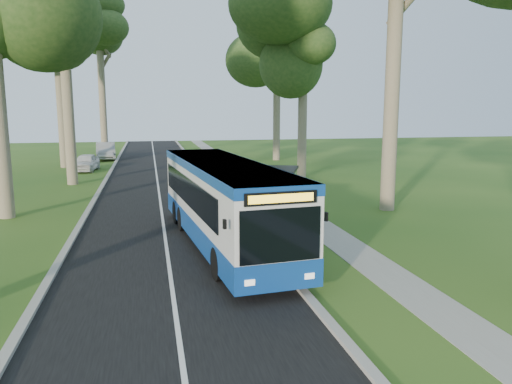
{
  "coord_description": "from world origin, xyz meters",
  "views": [
    {
      "loc": [
        -4.0,
        -16.42,
        5.05
      ],
      "look_at": [
        0.25,
        3.3,
        1.6
      ],
      "focal_mm": 35.0,
      "sensor_mm": 36.0,
      "label": 1
    }
  ],
  "objects_px": {
    "bus": "(224,203)",
    "bus_shelter": "(285,185)",
    "litter_bin": "(285,237)",
    "bus_stop_sign": "(309,216)",
    "car_white": "(86,162)",
    "car_silver": "(106,151)"
  },
  "relations": [
    {
      "from": "bus_stop_sign",
      "to": "bus_shelter",
      "type": "relative_size",
      "value": 0.85
    },
    {
      "from": "bus",
      "to": "bus_shelter",
      "type": "height_order",
      "value": "bus"
    },
    {
      "from": "bus_shelter",
      "to": "car_white",
      "type": "bearing_deg",
      "value": 139.9
    },
    {
      "from": "bus",
      "to": "bus_shelter",
      "type": "bearing_deg",
      "value": 41.57
    },
    {
      "from": "car_silver",
      "to": "litter_bin",
      "type": "bearing_deg",
      "value": -80.18
    },
    {
      "from": "litter_bin",
      "to": "car_silver",
      "type": "xyz_separation_m",
      "value": [
        -8.74,
        33.76,
        0.35
      ]
    },
    {
      "from": "bus_stop_sign",
      "to": "car_silver",
      "type": "xyz_separation_m",
      "value": [
        -9.04,
        35.51,
        -0.78
      ]
    },
    {
      "from": "bus_stop_sign",
      "to": "car_white",
      "type": "xyz_separation_m",
      "value": [
        -9.89,
        26.59,
        -0.92
      ]
    },
    {
      "from": "bus",
      "to": "bus_shelter",
      "type": "distance_m",
      "value": 4.85
    },
    {
      "from": "bus_stop_sign",
      "to": "car_white",
      "type": "relative_size",
      "value": 0.64
    },
    {
      "from": "bus",
      "to": "bus_shelter",
      "type": "xyz_separation_m",
      "value": [
        3.28,
        3.56,
        0.02
      ]
    },
    {
      "from": "bus_stop_sign",
      "to": "car_silver",
      "type": "distance_m",
      "value": 36.65
    },
    {
      "from": "car_white",
      "to": "bus",
      "type": "bearing_deg",
      "value": -66.09
    },
    {
      "from": "bus",
      "to": "car_white",
      "type": "distance_m",
      "value": 25.09
    },
    {
      "from": "car_white",
      "to": "car_silver",
      "type": "distance_m",
      "value": 8.96
    },
    {
      "from": "bus_shelter",
      "to": "car_silver",
      "type": "relative_size",
      "value": 0.61
    },
    {
      "from": "bus",
      "to": "car_silver",
      "type": "height_order",
      "value": "bus"
    },
    {
      "from": "bus_stop_sign",
      "to": "bus_shelter",
      "type": "distance_m",
      "value": 6.32
    },
    {
      "from": "bus_shelter",
      "to": "litter_bin",
      "type": "distance_m",
      "value": 4.8
    },
    {
      "from": "bus_stop_sign",
      "to": "litter_bin",
      "type": "relative_size",
      "value": 2.77
    },
    {
      "from": "bus",
      "to": "car_white",
      "type": "xyz_separation_m",
      "value": [
        -7.55,
        23.91,
        -0.92
      ]
    },
    {
      "from": "bus_shelter",
      "to": "bus",
      "type": "bearing_deg",
      "value": -110.78
    }
  ]
}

